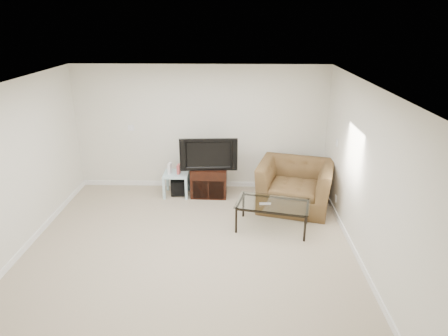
{
  "coord_description": "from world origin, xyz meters",
  "views": [
    {
      "loc": [
        0.68,
        -5.2,
        3.33
      ],
      "look_at": [
        0.5,
        1.2,
        0.9
      ],
      "focal_mm": 32.0,
      "sensor_mm": 36.0,
      "label": 1
    }
  ],
  "objects_px": {
    "tv_stand": "(209,181)",
    "subwoofer": "(178,187)",
    "television": "(209,153)",
    "coffee_table": "(272,216)",
    "recliner": "(295,178)",
    "side_table": "(177,184)"
  },
  "relations": [
    {
      "from": "recliner",
      "to": "subwoofer",
      "type": "bearing_deg",
      "value": -177.11
    },
    {
      "from": "coffee_table",
      "to": "subwoofer",
      "type": "bearing_deg",
      "value": 142.98
    },
    {
      "from": "subwoofer",
      "to": "coffee_table",
      "type": "xyz_separation_m",
      "value": [
        1.76,
        -1.32,
        0.07
      ]
    },
    {
      "from": "tv_stand",
      "to": "recliner",
      "type": "relative_size",
      "value": 0.53
    },
    {
      "from": "tv_stand",
      "to": "subwoofer",
      "type": "xyz_separation_m",
      "value": [
        -0.62,
        0.02,
        -0.13
      ]
    },
    {
      "from": "television",
      "to": "subwoofer",
      "type": "relative_size",
      "value": 3.47
    },
    {
      "from": "television",
      "to": "recliner",
      "type": "height_order",
      "value": "television"
    },
    {
      "from": "tv_stand",
      "to": "side_table",
      "type": "distance_m",
      "value": 0.65
    },
    {
      "from": "tv_stand",
      "to": "recliner",
      "type": "xyz_separation_m",
      "value": [
        1.61,
        -0.46,
        0.28
      ]
    },
    {
      "from": "tv_stand",
      "to": "television",
      "type": "xyz_separation_m",
      "value": [
        -0.0,
        -0.03,
        0.61
      ]
    },
    {
      "from": "television",
      "to": "coffee_table",
      "type": "bearing_deg",
      "value": -51.86
    },
    {
      "from": "coffee_table",
      "to": "recliner",
      "type": "bearing_deg",
      "value": 60.45
    },
    {
      "from": "television",
      "to": "recliner",
      "type": "xyz_separation_m",
      "value": [
        1.61,
        -0.43,
        -0.32
      ]
    },
    {
      "from": "television",
      "to": "subwoofer",
      "type": "height_order",
      "value": "television"
    },
    {
      "from": "side_table",
      "to": "recliner",
      "type": "xyz_separation_m",
      "value": [
        2.26,
        -0.46,
        0.34
      ]
    },
    {
      "from": "tv_stand",
      "to": "subwoofer",
      "type": "bearing_deg",
      "value": 179.29
    },
    {
      "from": "coffee_table",
      "to": "side_table",
      "type": "bearing_deg",
      "value": 143.83
    },
    {
      "from": "tv_stand",
      "to": "television",
      "type": "bearing_deg",
      "value": -90.0
    },
    {
      "from": "side_table",
      "to": "recliner",
      "type": "height_order",
      "value": "recliner"
    },
    {
      "from": "tv_stand",
      "to": "coffee_table",
      "type": "height_order",
      "value": "tv_stand"
    },
    {
      "from": "television",
      "to": "subwoofer",
      "type": "xyz_separation_m",
      "value": [
        -0.62,
        0.05,
        -0.73
      ]
    },
    {
      "from": "subwoofer",
      "to": "coffee_table",
      "type": "height_order",
      "value": "coffee_table"
    }
  ]
}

